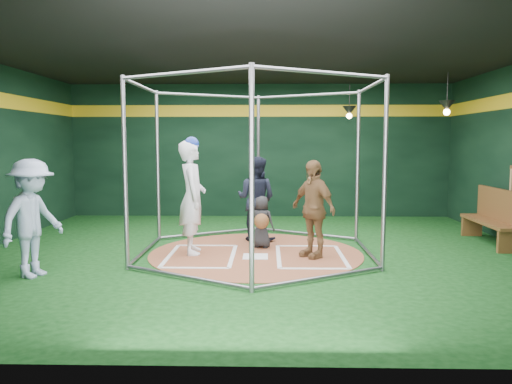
{
  "coord_description": "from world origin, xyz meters",
  "views": [
    {
      "loc": [
        0.21,
        -8.77,
        2.0
      ],
      "look_at": [
        0.0,
        0.1,
        1.1
      ],
      "focal_mm": 35.0,
      "sensor_mm": 36.0,
      "label": 1
    }
  ],
  "objects_px": {
    "batter_figure": "(192,196)",
    "umpire": "(256,199)",
    "visitor_leopard": "(313,209)",
    "dugout_bench": "(494,216)"
  },
  "relations": [
    {
      "from": "dugout_bench",
      "to": "visitor_leopard",
      "type": "bearing_deg",
      "value": -161.29
    },
    {
      "from": "umpire",
      "to": "dugout_bench",
      "type": "bearing_deg",
      "value": -161.42
    },
    {
      "from": "batter_figure",
      "to": "umpire",
      "type": "xyz_separation_m",
      "value": [
        1.1,
        1.2,
        -0.18
      ]
    },
    {
      "from": "umpire",
      "to": "dugout_bench",
      "type": "height_order",
      "value": "umpire"
    },
    {
      "from": "umpire",
      "to": "dugout_bench",
      "type": "xyz_separation_m",
      "value": [
        4.66,
        -0.2,
        -0.3
      ]
    },
    {
      "from": "visitor_leopard",
      "to": "umpire",
      "type": "relative_size",
      "value": 0.99
    },
    {
      "from": "batter_figure",
      "to": "visitor_leopard",
      "type": "bearing_deg",
      "value": -6.36
    },
    {
      "from": "visitor_leopard",
      "to": "umpire",
      "type": "bearing_deg",
      "value": 176.66
    },
    {
      "from": "batter_figure",
      "to": "dugout_bench",
      "type": "xyz_separation_m",
      "value": [
        5.76,
        1.0,
        -0.48
      ]
    },
    {
      "from": "dugout_bench",
      "to": "umpire",
      "type": "bearing_deg",
      "value": 177.55
    }
  ]
}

